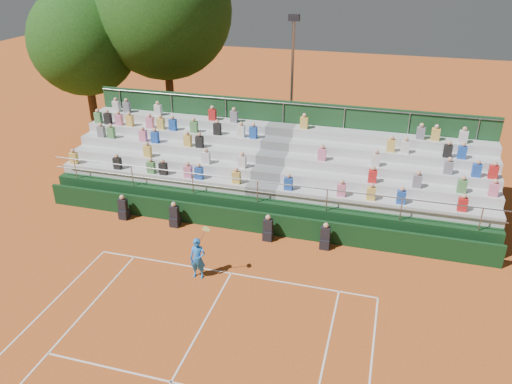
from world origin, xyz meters
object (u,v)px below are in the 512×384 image
(tennis_player, at_px, (198,258))
(floodlight_mast, at_px, (292,77))
(tree_east, at_px, (164,10))
(tree_west, at_px, (83,42))

(tennis_player, distance_m, floodlight_mast, 13.47)
(tree_east, relative_size, floodlight_mast, 1.48)
(tree_west, xyz_separation_m, floodlight_mast, (12.71, 0.45, -1.39))
(tree_east, xyz_separation_m, floodlight_mast, (8.19, -1.43, -3.09))
(tennis_player, height_order, tree_east, tree_east)
(tennis_player, relative_size, floodlight_mast, 0.28)
(tree_east, distance_m, floodlight_mast, 8.87)
(tennis_player, xyz_separation_m, tree_west, (-12.01, 12.45, 5.22))
(tree_west, bearing_deg, tree_east, 22.56)
(tennis_player, bearing_deg, tree_east, 117.61)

